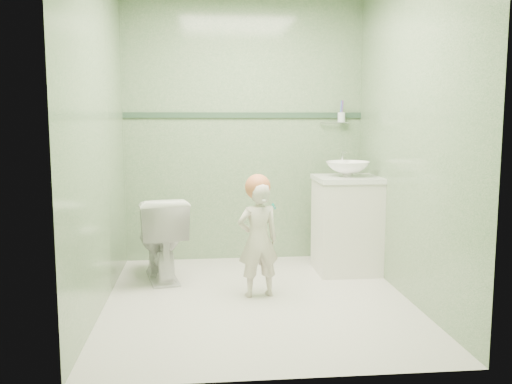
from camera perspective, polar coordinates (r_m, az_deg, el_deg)
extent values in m
plane|color=beige|center=(4.15, 0.21, -11.01)|extent=(2.50, 2.50, 0.00)
cube|color=#688E64|center=(5.18, -1.23, 6.22)|extent=(2.20, 0.04, 2.40)
cube|color=#688E64|center=(2.70, 3.00, 4.94)|extent=(2.20, 0.04, 2.40)
cube|color=#688E64|center=(3.97, -15.83, 5.51)|extent=(0.04, 2.50, 2.40)
cube|color=#688E64|center=(4.20, 15.41, 5.62)|extent=(0.04, 2.50, 2.40)
cube|color=#2D4935|center=(5.17, -1.22, 7.88)|extent=(2.20, 0.02, 0.05)
cube|color=white|center=(4.87, 9.25, -3.45)|extent=(0.52, 0.50, 0.80)
cube|color=white|center=(4.81, 9.35, 1.35)|extent=(0.54, 0.52, 0.04)
imported|color=white|center=(4.80, 9.37, 2.35)|extent=(0.37, 0.37, 0.13)
cylinder|color=silver|center=(4.99, 8.79, 3.20)|extent=(0.03, 0.03, 0.18)
cylinder|color=silver|center=(4.93, 8.95, 4.08)|extent=(0.02, 0.12, 0.02)
cylinder|color=silver|center=(5.26, 8.04, 7.04)|extent=(0.26, 0.02, 0.02)
cylinder|color=silver|center=(5.26, 8.74, 7.57)|extent=(0.07, 0.07, 0.09)
cylinder|color=#E32846|center=(5.27, 8.82, 8.33)|extent=(0.01, 0.01, 0.17)
cylinder|color=#4265D5|center=(5.25, 8.68, 8.33)|extent=(0.01, 0.01, 0.17)
cylinder|color=#6F43A6|center=(5.25, 8.82, 8.33)|extent=(0.01, 0.01, 0.17)
imported|color=white|center=(4.66, -9.72, -4.64)|extent=(0.52, 0.74, 0.69)
imported|color=beige|center=(4.14, 0.22, -4.93)|extent=(0.34, 0.26, 0.86)
sphere|color=#C26A3F|center=(4.09, 0.18, 0.53)|extent=(0.19, 0.19, 0.19)
cylinder|color=#0F9C8C|center=(3.99, 1.86, -1.48)|extent=(0.05, 0.14, 0.06)
cube|color=white|center=(4.01, 0.82, -0.85)|extent=(0.03, 0.03, 0.02)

